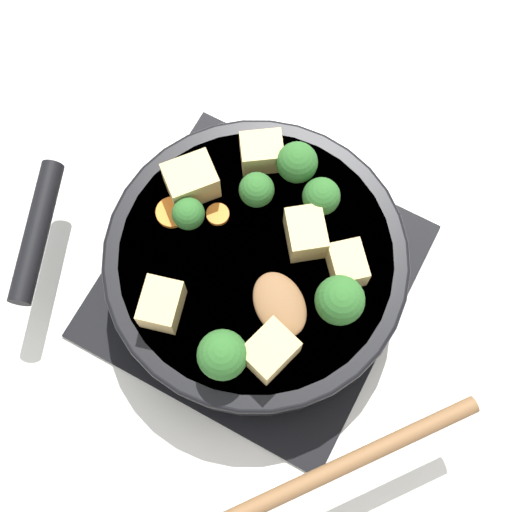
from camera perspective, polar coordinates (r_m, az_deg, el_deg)
ground_plane at (r=0.79m, az=0.00°, el=-1.99°), size 2.40×2.40×0.00m
front_burner_grate at (r=0.78m, az=0.00°, el=-1.74°), size 0.31×0.31×0.03m
skillet_pan at (r=0.73m, az=-0.15°, el=-0.64°), size 0.31×0.41×0.06m
wooden_spoon at (r=0.67m, az=5.24°, el=-10.86°), size 0.24×0.25×0.02m
tofu_cube_center_large at (r=0.73m, az=0.46°, el=8.31°), size 0.05×0.05×0.03m
tofu_cube_near_handle at (r=0.68m, az=-7.58°, el=-3.87°), size 0.05×0.05×0.04m
tofu_cube_east_chunk at (r=0.69m, az=7.30°, el=-0.70°), size 0.05×0.05×0.03m
tofu_cube_west_chunk at (r=0.72m, az=-5.22°, el=6.02°), size 0.06×0.06×0.04m
tofu_cube_back_piece at (r=0.67m, az=1.10°, el=-7.62°), size 0.06×0.05×0.04m
tofu_cube_front_piece at (r=0.70m, az=4.00°, el=1.83°), size 0.06×0.06×0.04m
broccoli_floret_near_spoon at (r=0.71m, az=0.05°, el=5.29°), size 0.04×0.04×0.04m
broccoli_floret_center_top at (r=0.70m, az=-5.62°, el=3.05°), size 0.03×0.03×0.04m
broccoli_floret_east_rim at (r=0.65m, az=-2.70°, el=-7.92°), size 0.05×0.05×0.05m
broccoli_floret_west_rim at (r=0.71m, az=5.24°, el=4.76°), size 0.04×0.04×0.05m
broccoli_floret_north_edge at (r=0.67m, az=6.72°, el=-3.55°), size 0.05×0.05×0.05m
broccoli_floret_south_cluster at (r=0.72m, az=3.30°, el=7.46°), size 0.04×0.04×0.05m
carrot_slice_orange_thin at (r=0.72m, az=-3.07°, el=3.35°), size 0.02×0.02×0.01m
carrot_slice_near_center at (r=0.73m, az=-6.65°, el=3.62°), size 0.03×0.03×0.01m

